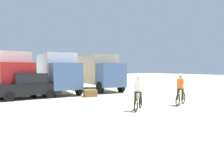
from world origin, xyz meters
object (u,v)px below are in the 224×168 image
object	(u,v)px
box_truck_tan_camper	(98,71)
supply_crate	(90,93)
sedan_parked	(29,86)
box_truck_avon_van	(57,71)
cyclist_cowboy_hat	(181,90)
box_truck_white_box	(11,71)
cyclist_orange_shirt	(138,94)

from	to	relation	value
box_truck_tan_camper	supply_crate	size ratio (longest dim) A/B	7.45
sedan_parked	supply_crate	world-z (taller)	sedan_parked
box_truck_avon_van	cyclist_cowboy_hat	size ratio (longest dim) A/B	3.82
supply_crate	cyclist_cowboy_hat	bearing A→B (deg)	-67.58
cyclist_cowboy_hat	supply_crate	world-z (taller)	cyclist_cowboy_hat
box_truck_avon_van	sedan_parked	distance (m)	3.98
supply_crate	sedan_parked	bearing A→B (deg)	158.64
box_truck_white_box	cyclist_cowboy_hat	bearing A→B (deg)	-56.84
cyclist_orange_shirt	cyclist_cowboy_hat	xyz separation A→B (m)	(2.98, -0.24, 0.00)
box_truck_avon_van	cyclist_orange_shirt	distance (m)	10.01
box_truck_avon_van	supply_crate	size ratio (longest dim) A/B	7.43
box_truck_avon_van	supply_crate	xyz separation A→B (m)	(1.07, -4.06, -1.62)
box_truck_tan_camper	cyclist_cowboy_hat	bearing A→B (deg)	-92.61
box_truck_avon_van	cyclist_cowboy_hat	world-z (taller)	box_truck_avon_van
box_truck_white_box	cyclist_cowboy_hat	xyz separation A→B (m)	(7.14, -10.93, -1.03)
box_truck_avon_van	box_truck_white_box	bearing A→B (deg)	167.98
cyclist_cowboy_hat	supply_crate	size ratio (longest dim) A/B	1.94
box_truck_white_box	supply_crate	distance (m)	6.87
box_truck_white_box	sedan_parked	xyz separation A→B (m)	(0.61, -3.25, -0.99)
box_truck_white_box	cyclist_cowboy_hat	size ratio (longest dim) A/B	3.71
box_truck_white_box	supply_crate	world-z (taller)	box_truck_white_box
cyclist_cowboy_hat	box_truck_white_box	bearing A→B (deg)	123.16
box_truck_tan_camper	supply_crate	xyz separation A→B (m)	(-2.98, -3.89, -1.62)
box_truck_tan_camper	sedan_parked	size ratio (longest dim) A/B	1.65
box_truck_white_box	cyclist_orange_shirt	distance (m)	11.52
box_truck_white_box	box_truck_tan_camper	xyz separation A→B (m)	(7.60, -0.93, 0.00)
box_truck_avon_van	box_truck_tan_camper	size ratio (longest dim) A/B	1.00
cyclist_orange_shirt	supply_crate	size ratio (longest dim) A/B	1.94
box_truck_white_box	box_truck_tan_camper	size ratio (longest dim) A/B	0.97
box_truck_tan_camper	cyclist_cowboy_hat	size ratio (longest dim) A/B	3.83
box_truck_white_box	sedan_parked	size ratio (longest dim) A/B	1.60
box_truck_white_box	box_truck_avon_van	bearing A→B (deg)	-12.02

